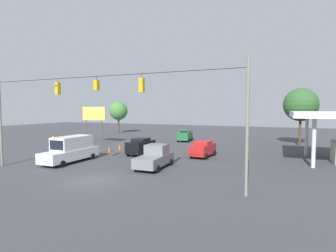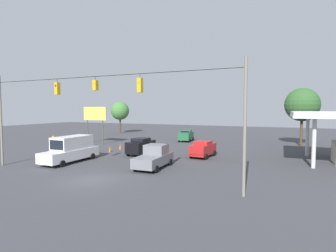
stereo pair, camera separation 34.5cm
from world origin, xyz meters
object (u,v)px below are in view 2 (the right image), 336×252
at_px(traffic_cone_fourth, 110,149).
at_px(tree_horizon_left, 120,111).
at_px(overhead_signal_span, 96,110).
at_px(roadside_billboard, 95,116).
at_px(traffic_cone_third, 99,152).
at_px(work_zone_sign, 53,144).
at_px(traffic_cone_nearest, 73,158).
at_px(sedan_red_oncoming_far, 203,149).
at_px(sedan_black_withflow_mid, 141,146).
at_px(tree_horizon_right, 302,105).
at_px(box_truck_white_parked_shoulder, 71,149).
at_px(traffic_cone_second, 87,154).
at_px(sedan_green_withflow_deep, 186,135).
at_px(traffic_cone_farthest, 128,145).
at_px(traffic_cone_fifth, 120,147).
at_px(pickup_truck_grey_crossing_near, 154,157).

relative_size(traffic_cone_fourth, tree_horizon_left, 0.10).
relative_size(overhead_signal_span, roadside_billboard, 3.95).
relative_size(traffic_cone_third, work_zone_sign, 0.26).
bearing_deg(roadside_billboard, traffic_cone_nearest, 119.66).
xyz_separation_m(sedan_red_oncoming_far, traffic_cone_nearest, (11.86, 7.90, -0.58)).
xyz_separation_m(roadside_billboard, work_zone_sign, (-6.10, 13.85, -2.35)).
height_order(sedan_black_withflow_mid, tree_horizon_right, tree_horizon_right).
height_order(traffic_cone_fourth, work_zone_sign, work_zone_sign).
height_order(box_truck_white_parked_shoulder, traffic_cone_fourth, box_truck_white_parked_shoulder).
distance_m(overhead_signal_span, traffic_cone_second, 10.56).
relative_size(sedan_green_withflow_deep, box_truck_white_parked_shoulder, 0.61).
bearing_deg(sedan_green_withflow_deep, traffic_cone_farthest, 61.61).
distance_m(roadside_billboard, tree_horizon_left, 18.53).
bearing_deg(traffic_cone_fifth, traffic_cone_fourth, 90.96).
height_order(traffic_cone_third, traffic_cone_fifth, same).
bearing_deg(roadside_billboard, overhead_signal_span, 129.50).
height_order(traffic_cone_second, traffic_cone_fifth, same).
bearing_deg(box_truck_white_parked_shoulder, traffic_cone_second, -87.10).
height_order(sedan_black_withflow_mid, traffic_cone_third, sedan_black_withflow_mid).
relative_size(work_zone_sign, tree_horizon_right, 0.33).
bearing_deg(pickup_truck_grey_crossing_near, sedan_red_oncoming_far, -110.47).
height_order(pickup_truck_grey_crossing_near, tree_horizon_left, tree_horizon_left).
bearing_deg(overhead_signal_span, traffic_cone_farthest, -65.97).
height_order(sedan_green_withflow_deep, traffic_cone_nearest, sedan_green_withflow_deep).
relative_size(overhead_signal_span, traffic_cone_fifth, 30.97).
bearing_deg(traffic_cone_fourth, tree_horizon_left, -58.88).
distance_m(sedan_black_withflow_mid, traffic_cone_fourth, 4.68).
distance_m(sedan_green_withflow_deep, traffic_cone_fifth, 13.17).
relative_size(traffic_cone_nearest, roadside_billboard, 0.13).
bearing_deg(roadside_billboard, tree_horizon_right, -161.04).
distance_m(sedan_green_withflow_deep, traffic_cone_nearest, 21.64).
xyz_separation_m(traffic_cone_farthest, roadside_billboard, (6.63, -0.99, 3.97)).
xyz_separation_m(sedan_red_oncoming_far, traffic_cone_fifth, (11.95, -1.04, -0.58)).
distance_m(sedan_green_withflow_deep, traffic_cone_fourth, 15.39).
bearing_deg(traffic_cone_fourth, work_zone_sign, 84.94).
bearing_deg(sedan_green_withflow_deep, tree_horizon_left, -23.62).
xyz_separation_m(traffic_cone_second, roadside_billboard, (6.83, -9.84, 3.97)).
bearing_deg(traffic_cone_fourth, traffic_cone_third, 89.95).
xyz_separation_m(overhead_signal_span, sedan_black_withflow_mid, (2.02, -10.66, -4.33)).
xyz_separation_m(box_truck_white_parked_shoulder, roadside_billboard, (6.95, -12.34, 3.02)).
bearing_deg(traffic_cone_second, traffic_cone_third, -90.13).
bearing_deg(traffic_cone_fifth, traffic_cone_third, 90.48).
bearing_deg(work_zone_sign, traffic_cone_fifth, -93.71).
xyz_separation_m(sedan_black_withflow_mid, traffic_cone_second, (4.63, 4.15, -0.67)).
height_order(sedan_green_withflow_deep, traffic_cone_fourth, sedan_green_withflow_deep).
distance_m(sedan_black_withflow_mid, roadside_billboard, 13.21).
distance_m(sedan_red_oncoming_far, work_zone_sign, 15.94).
bearing_deg(box_truck_white_parked_shoulder, tree_horizon_right, -135.17).
bearing_deg(sedan_green_withflow_deep, overhead_signal_span, 93.37).
bearing_deg(box_truck_white_parked_shoulder, traffic_cone_fourth, -88.99).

